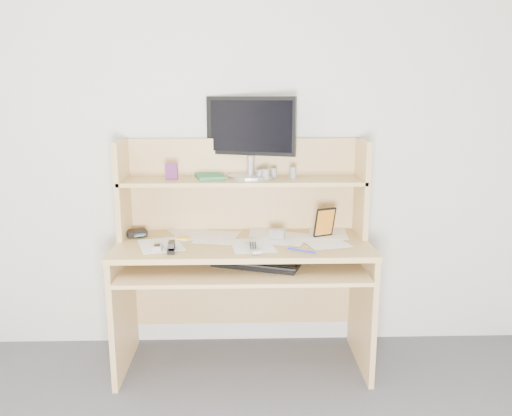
{
  "coord_description": "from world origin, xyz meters",
  "views": [
    {
      "loc": [
        -0.0,
        -1.19,
        1.53
      ],
      "look_at": [
        0.07,
        1.43,
        0.95
      ],
      "focal_mm": 35.0,
      "sensor_mm": 36.0,
      "label": 1
    }
  ],
  "objects_px": {
    "desk": "(243,247)",
    "tv_remote": "(253,248)",
    "monitor": "(251,135)",
    "keyboard": "(256,264)",
    "game_case": "(325,222)"
  },
  "relations": [
    {
      "from": "desk",
      "to": "tv_remote",
      "type": "relative_size",
      "value": 7.89
    },
    {
      "from": "desk",
      "to": "keyboard",
      "type": "relative_size",
      "value": 2.88
    },
    {
      "from": "keyboard",
      "to": "monitor",
      "type": "xyz_separation_m",
      "value": [
        -0.02,
        0.34,
        0.66
      ]
    },
    {
      "from": "desk",
      "to": "keyboard",
      "type": "distance_m",
      "value": 0.22
    },
    {
      "from": "keyboard",
      "to": "tv_remote",
      "type": "height_order",
      "value": "tv_remote"
    },
    {
      "from": "desk",
      "to": "monitor",
      "type": "xyz_separation_m",
      "value": [
        0.05,
        0.13,
        0.63
      ]
    },
    {
      "from": "keyboard",
      "to": "monitor",
      "type": "relative_size",
      "value": 0.95
    },
    {
      "from": "desk",
      "to": "tv_remote",
      "type": "bearing_deg",
      "value": -78.24
    },
    {
      "from": "desk",
      "to": "monitor",
      "type": "height_order",
      "value": "monitor"
    },
    {
      "from": "tv_remote",
      "to": "monitor",
      "type": "relative_size",
      "value": 0.35
    },
    {
      "from": "tv_remote",
      "to": "monitor",
      "type": "xyz_separation_m",
      "value": [
        -0.0,
        0.38,
        0.56
      ]
    },
    {
      "from": "keyboard",
      "to": "game_case",
      "type": "height_order",
      "value": "game_case"
    },
    {
      "from": "desk",
      "to": "game_case",
      "type": "height_order",
      "value": "desk"
    },
    {
      "from": "keyboard",
      "to": "game_case",
      "type": "bearing_deg",
      "value": 45.89
    },
    {
      "from": "desk",
      "to": "game_case",
      "type": "bearing_deg",
      "value": -1.54
    }
  ]
}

